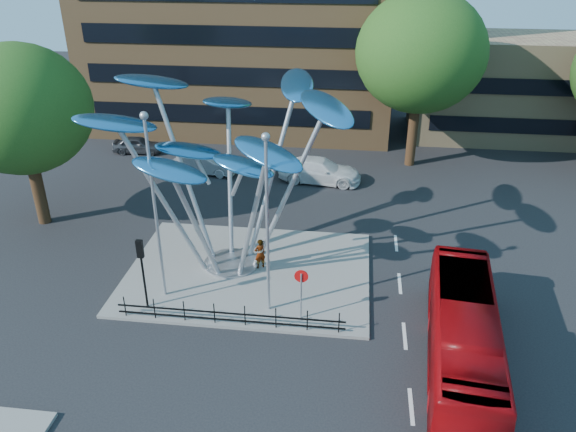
# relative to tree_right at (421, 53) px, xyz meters

# --- Properties ---
(ground) EXTENTS (120.00, 120.00, 0.00)m
(ground) POSITION_rel_tree_right_xyz_m (-8.00, -22.00, -8.04)
(ground) COLOR black
(ground) RESTS_ON ground
(traffic_island) EXTENTS (12.00, 9.00, 0.15)m
(traffic_island) POSITION_rel_tree_right_xyz_m (-9.00, -16.00, -7.96)
(traffic_island) COLOR slate
(traffic_island) RESTS_ON ground
(low_building_near) EXTENTS (15.00, 8.00, 8.00)m
(low_building_near) POSITION_rel_tree_right_xyz_m (8.00, 8.00, -4.04)
(low_building_near) COLOR tan
(low_building_near) RESTS_ON ground
(tree_right) EXTENTS (8.80, 8.80, 12.11)m
(tree_right) POSITION_rel_tree_right_xyz_m (0.00, 0.00, 0.00)
(tree_right) COLOR black
(tree_right) RESTS_ON ground
(tree_left) EXTENTS (7.60, 7.60, 10.32)m
(tree_left) POSITION_rel_tree_right_xyz_m (-22.00, -12.00, -1.24)
(tree_left) COLOR black
(tree_left) RESTS_ON ground
(leaf_sculpture) EXTENTS (12.72, 9.54, 9.51)m
(leaf_sculpture) POSITION_rel_tree_right_xyz_m (-10.07, -15.32, -1.16)
(leaf_sculpture) COLOR #9EA0A5
(leaf_sculpture) RESTS_ON traffic_island
(street_lamp_left) EXTENTS (0.36, 0.36, 8.80)m
(street_lamp_left) POSITION_rel_tree_right_xyz_m (-12.50, -18.50, -2.68)
(street_lamp_left) COLOR #9EA0A5
(street_lamp_left) RESTS_ON traffic_island
(street_lamp_right) EXTENTS (0.36, 0.36, 8.30)m
(street_lamp_right) POSITION_rel_tree_right_xyz_m (-7.50, -19.00, -2.94)
(street_lamp_right) COLOR #9EA0A5
(street_lamp_right) RESTS_ON traffic_island
(traffic_light_island) EXTENTS (0.28, 0.18, 3.42)m
(traffic_light_island) POSITION_rel_tree_right_xyz_m (-13.00, -19.50, -5.42)
(traffic_light_island) COLOR black
(traffic_light_island) RESTS_ON traffic_island
(no_entry_sign_island) EXTENTS (0.60, 0.10, 2.45)m
(no_entry_sign_island) POSITION_rel_tree_right_xyz_m (-6.00, -19.48, -6.22)
(no_entry_sign_island) COLOR #9EA0A5
(no_entry_sign_island) RESTS_ON traffic_island
(pedestrian_railing_front) EXTENTS (10.00, 0.06, 1.00)m
(pedestrian_railing_front) POSITION_rel_tree_right_xyz_m (-9.00, -20.30, -7.48)
(pedestrian_railing_front) COLOR black
(pedestrian_railing_front) RESTS_ON traffic_island
(red_bus) EXTENTS (3.42, 10.46, 2.86)m
(red_bus) POSITION_rel_tree_right_xyz_m (0.50, -21.55, -6.61)
(red_bus) COLOR #92060A
(red_bus) RESTS_ON ground
(pedestrian) EXTENTS (0.70, 0.65, 1.61)m
(pedestrian) POSITION_rel_tree_right_xyz_m (-8.47, -15.63, -7.08)
(pedestrian) COLOR gray
(pedestrian) RESTS_ON traffic_island
(parked_car_left) EXTENTS (3.86, 1.74, 1.29)m
(parked_car_left) POSITION_rel_tree_right_xyz_m (-20.69, -0.15, -7.39)
(parked_car_left) COLOR #383A3F
(parked_car_left) RESTS_ON ground
(parked_car_mid) EXTENTS (4.60, 2.08, 1.47)m
(parked_car_mid) POSITION_rel_tree_right_xyz_m (-14.42, -3.49, -7.30)
(parked_car_mid) COLOR #ADAFB5
(parked_car_mid) RESTS_ON ground
(parked_car_right) EXTENTS (5.80, 2.83, 1.62)m
(parked_car_right) POSITION_rel_tree_right_xyz_m (-6.32, -4.00, -7.22)
(parked_car_right) COLOR silver
(parked_car_right) RESTS_ON ground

